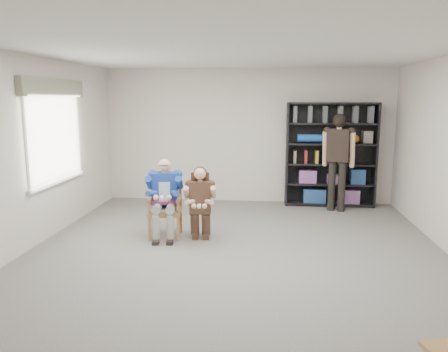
# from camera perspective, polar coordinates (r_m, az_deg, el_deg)

# --- Properties ---
(room_shell) EXTENTS (6.00, 7.00, 2.80)m
(room_shell) POSITION_cam_1_polar(r_m,az_deg,el_deg) (5.75, 1.37, 2.36)
(room_shell) COLOR silver
(room_shell) RESTS_ON ground
(floor) EXTENTS (6.00, 7.00, 0.01)m
(floor) POSITION_cam_1_polar(r_m,az_deg,el_deg) (6.10, 1.31, -10.79)
(floor) COLOR #5F5C58
(floor) RESTS_ON ground
(window_left) EXTENTS (0.16, 2.00, 1.75)m
(window_left) POSITION_cam_1_polar(r_m,az_deg,el_deg) (7.52, -21.09, 5.27)
(window_left) COLOR silver
(window_left) RESTS_ON room_shell
(armchair) EXTENTS (0.62, 0.60, 0.97)m
(armchair) POSITION_cam_1_polar(r_m,az_deg,el_deg) (6.97, -7.69, -4.03)
(armchair) COLOR #B06A35
(armchair) RESTS_ON floor
(seated_man) EXTENTS (0.62, 0.81, 1.26)m
(seated_man) POSITION_cam_1_polar(r_m,az_deg,el_deg) (6.94, -7.72, -2.87)
(seated_man) COLOR navy
(seated_man) RESTS_ON floor
(kneeling_woman) EXTENTS (0.57, 0.82, 1.15)m
(kneeling_woman) POSITION_cam_1_polar(r_m,az_deg,el_deg) (6.72, -3.13, -3.67)
(kneeling_woman) COLOR #3C261E
(kneeling_woman) RESTS_ON floor
(bookshelf) EXTENTS (1.80, 0.38, 2.10)m
(bookshelf) POSITION_cam_1_polar(r_m,az_deg,el_deg) (9.12, 13.75, 2.72)
(bookshelf) COLOR black
(bookshelf) RESTS_ON floor
(standing_man) EXTENTS (0.65, 0.49, 1.88)m
(standing_man) POSITION_cam_1_polar(r_m,az_deg,el_deg) (8.71, 14.62, 1.61)
(standing_man) COLOR black
(standing_man) RESTS_ON floor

